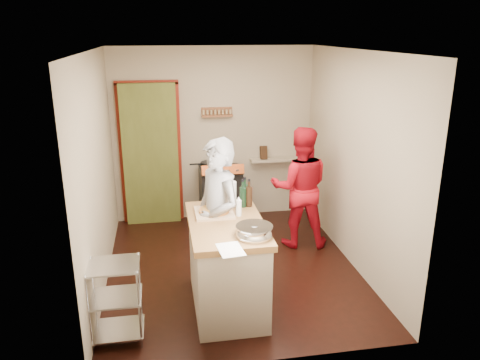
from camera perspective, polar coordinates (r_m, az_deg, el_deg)
The scene contains 10 objects.
floor at distance 5.90m, azimuth -0.97°, elevation -10.61°, with size 3.50×3.50×0.00m, color black.
back_wall at distance 7.11m, azimuth -8.36°, elevation 3.99°, with size 3.00×0.44×2.60m.
left_wall at distance 5.39m, azimuth -17.00°, elevation 0.78°, with size 0.04×3.50×2.60m, color gray.
right_wall at distance 5.81m, azimuth 13.75°, elevation 2.26°, with size 0.04×3.50×2.60m, color gray.
ceiling at distance 5.19m, azimuth -1.12°, elevation 15.63°, with size 3.00×3.50×0.02m, color white.
stove at distance 7.01m, azimuth -2.39°, elevation -1.85°, with size 0.60×0.63×1.00m.
wire_shelving at distance 4.61m, azimuth -14.94°, elevation -13.76°, with size 0.48×0.40×0.80m.
island at distance 4.94m, azimuth -1.58°, elevation -9.98°, with size 0.76×1.43×1.27m.
person_stripe at distance 4.98m, azimuth -2.72°, elevation -4.90°, with size 0.64×0.42×1.77m, color #ACADB1.
person_red at distance 6.26m, azimuth 7.31°, elevation -0.89°, with size 0.79×0.62×1.63m, color #AB0B18.
Camera 1 is at (-0.79, -5.13, 2.81)m, focal length 35.00 mm.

